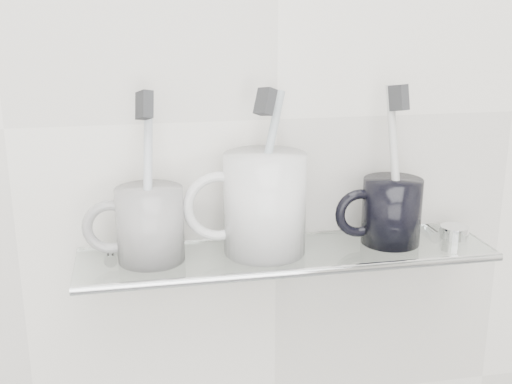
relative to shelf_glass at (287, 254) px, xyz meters
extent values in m
plane|color=silver|center=(0.00, 0.06, 0.15)|extent=(2.50, 0.00, 2.50)
cube|color=silver|center=(0.00, 0.00, 0.00)|extent=(0.50, 0.12, 0.01)
cylinder|color=silver|center=(0.00, -0.06, 0.00)|extent=(0.50, 0.01, 0.01)
cylinder|color=silver|center=(-0.21, 0.05, -0.01)|extent=(0.02, 0.03, 0.02)
cylinder|color=silver|center=(0.21, 0.05, -0.01)|extent=(0.02, 0.03, 0.02)
cylinder|color=white|center=(-0.16, 0.00, 0.05)|extent=(0.09, 0.09, 0.09)
torus|color=white|center=(-0.21, 0.00, 0.05)|extent=(0.06, 0.01, 0.06)
cylinder|color=silver|center=(-0.16, 0.00, 0.10)|extent=(0.03, 0.07, 0.18)
cube|color=#2F3033|center=(-0.16, 0.00, 0.19)|extent=(0.02, 0.03, 0.04)
cylinder|color=white|center=(-0.03, 0.00, 0.06)|extent=(0.13, 0.13, 0.12)
torus|color=white|center=(-0.08, 0.00, 0.06)|extent=(0.08, 0.01, 0.08)
cylinder|color=#A0B8BF|center=(-0.03, 0.00, 0.10)|extent=(0.06, 0.07, 0.18)
cube|color=#2F3033|center=(-0.03, 0.00, 0.19)|extent=(0.03, 0.03, 0.04)
cylinder|color=black|center=(0.13, 0.00, 0.04)|extent=(0.09, 0.09, 0.08)
torus|color=black|center=(0.09, 0.00, 0.04)|extent=(0.06, 0.01, 0.06)
cylinder|color=beige|center=(0.13, 0.00, 0.10)|extent=(0.02, 0.04, 0.19)
cube|color=#2F3033|center=(0.13, 0.00, 0.19)|extent=(0.02, 0.03, 0.03)
cylinder|color=silver|center=(0.22, 0.00, 0.01)|extent=(0.04, 0.04, 0.02)
camera|label=1|loc=(-0.18, -0.70, 0.29)|focal=45.00mm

